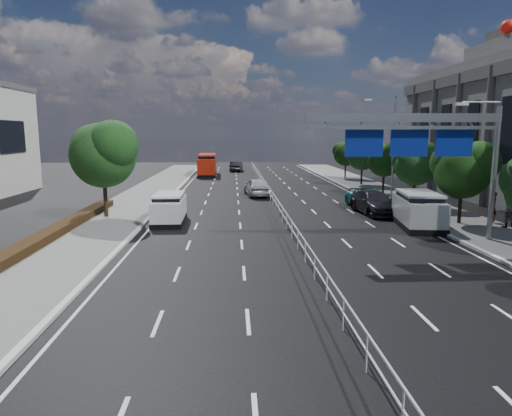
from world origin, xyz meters
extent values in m
plane|color=black|center=(0.00, 0.00, 0.00)|extent=(160.00, 160.00, 0.00)
cube|color=silver|center=(-9.00, 0.00, 0.07)|extent=(0.25, 140.00, 0.15)
cube|color=silver|center=(0.00, 22.50, 1.00)|extent=(0.05, 85.00, 0.05)
cube|color=silver|center=(0.00, 22.50, 0.55)|extent=(0.05, 85.00, 0.05)
cylinder|color=gray|center=(10.60, 10.00, 3.60)|extent=(0.28, 0.28, 7.20)
cube|color=gray|center=(5.60, 10.00, 6.60)|extent=(10.20, 0.25, 0.45)
cube|color=gray|center=(5.60, 10.00, 6.10)|extent=(10.20, 0.18, 0.18)
cylinder|color=gray|center=(9.60, 10.00, 7.40)|extent=(2.00, 0.10, 0.10)
cube|color=silver|center=(8.60, 10.00, 7.30)|extent=(0.60, 0.25, 0.15)
cube|color=navy|center=(8.40, 10.18, 5.30)|extent=(2.00, 0.08, 1.40)
cube|color=white|center=(8.40, 10.23, 5.30)|extent=(1.80, 0.02, 1.20)
cube|color=navy|center=(6.00, 10.18, 5.30)|extent=(2.00, 0.08, 1.40)
cube|color=white|center=(6.00, 10.23, 5.30)|extent=(1.80, 0.02, 1.20)
cube|color=navy|center=(3.60, 10.18, 5.30)|extent=(2.00, 0.08, 1.40)
cube|color=white|center=(3.60, 10.23, 5.30)|extent=(1.80, 0.02, 1.20)
cylinder|color=gray|center=(10.80, 26.00, 4.50)|extent=(0.16, 0.16, 9.00)
cylinder|color=gray|center=(9.60, 26.00, 8.80)|extent=(0.10, 2.40, 0.10)
cube|color=silver|center=(8.40, 26.00, 8.65)|extent=(0.60, 0.25, 0.15)
cube|color=#4C4947|center=(16.90, 22.00, 10.60)|extent=(0.40, 36.00, 1.00)
sphere|color=#B2140C|center=(17.80, 22.00, 13.80)|extent=(1.10, 1.10, 1.10)
cylinder|color=black|center=(-12.00, 18.00, 1.75)|extent=(0.28, 0.28, 3.50)
sphere|color=#123B17|center=(-12.00, 18.00, 4.34)|extent=(4.40, 4.40, 4.40)
sphere|color=#123B17|center=(-11.12, 17.34, 5.04)|extent=(3.30, 3.30, 3.30)
sphere|color=#123B17|center=(-12.77, 18.66, 4.90)|extent=(3.08, 3.08, 3.08)
cylinder|color=black|center=(11.20, 14.50, 1.40)|extent=(0.22, 0.22, 2.80)
sphere|color=black|center=(11.20, 14.50, 3.47)|extent=(3.50, 3.50, 3.50)
sphere|color=black|center=(11.90, 13.97, 4.03)|extent=(2.62, 2.62, 2.62)
sphere|color=black|center=(10.59, 15.03, 3.92)|extent=(2.45, 2.45, 2.45)
cylinder|color=black|center=(11.20, 22.00, 1.35)|extent=(0.22, 0.22, 2.70)
sphere|color=#123B17|center=(11.20, 22.00, 3.35)|extent=(3.30, 3.30, 3.30)
sphere|color=#123B17|center=(11.86, 21.50, 3.89)|extent=(2.48, 2.48, 2.47)
sphere|color=#123B17|center=(10.62, 22.50, 3.78)|extent=(2.31, 2.31, 2.31)
cylinder|color=black|center=(11.20, 29.50, 1.32)|extent=(0.21, 0.21, 2.65)
sphere|color=black|center=(11.20, 29.50, 3.29)|extent=(3.20, 3.20, 3.20)
sphere|color=black|center=(11.84, 29.02, 3.82)|extent=(2.40, 2.40, 2.40)
sphere|color=black|center=(10.64, 29.98, 3.71)|extent=(2.24, 2.24, 2.24)
cylinder|color=black|center=(11.20, 37.00, 1.43)|extent=(0.23, 0.23, 2.85)
sphere|color=#123B17|center=(11.20, 37.00, 3.53)|extent=(3.60, 3.60, 3.60)
sphere|color=#123B17|center=(11.92, 36.46, 4.10)|extent=(2.70, 2.70, 2.70)
sphere|color=#123B17|center=(10.57, 37.54, 3.99)|extent=(2.52, 2.52, 2.52)
cylinder|color=black|center=(11.20, 44.50, 1.30)|extent=(0.21, 0.21, 2.60)
sphere|color=black|center=(11.20, 44.50, 3.22)|extent=(3.10, 3.10, 3.10)
sphere|color=black|center=(11.82, 44.03, 3.74)|extent=(2.32, 2.33, 2.32)
sphere|color=black|center=(10.66, 44.97, 3.64)|extent=(2.17, 2.17, 2.17)
cube|color=black|center=(-7.42, 16.17, 0.16)|extent=(2.00, 4.49, 0.32)
cube|color=silver|center=(-7.42, 16.17, 0.93)|extent=(1.96, 4.40, 1.32)
cube|color=black|center=(-7.42, 16.17, 1.59)|extent=(1.79, 3.17, 0.58)
cube|color=silver|center=(-7.42, 16.17, 1.88)|extent=(1.87, 3.44, 0.12)
cylinder|color=black|center=(-8.19, 14.72, 0.33)|extent=(0.29, 0.66, 0.66)
cylinder|color=black|center=(-6.61, 14.74, 0.33)|extent=(0.29, 0.66, 0.66)
cylinder|color=black|center=(-8.24, 17.60, 0.33)|extent=(0.29, 0.66, 0.66)
cylinder|color=black|center=(-6.66, 17.63, 0.33)|extent=(0.29, 0.66, 0.66)
cube|color=black|center=(-6.82, 50.65, 0.15)|extent=(2.54, 9.98, 0.30)
cube|color=maroon|center=(-6.82, 50.65, 1.43)|extent=(2.49, 9.79, 2.02)
cube|color=black|center=(-6.82, 50.65, 2.44)|extent=(2.26, 7.06, 0.89)
cube|color=maroon|center=(-6.82, 50.65, 2.88)|extent=(2.36, 7.64, 0.18)
cylinder|color=black|center=(-7.74, 47.42, 0.31)|extent=(0.27, 0.62, 0.61)
cylinder|color=black|center=(-5.79, 47.45, 0.31)|extent=(0.27, 0.62, 0.61)
cylinder|color=black|center=(-7.85, 53.85, 0.31)|extent=(0.27, 0.62, 0.61)
cylinder|color=black|center=(-5.90, 53.89, 0.31)|extent=(0.27, 0.62, 0.61)
imported|color=#B4B7BC|center=(-1.00, 29.03, 0.86)|extent=(2.59, 5.24, 1.72)
imported|color=black|center=(-2.72, 57.33, 0.78)|extent=(2.15, 4.86, 1.55)
cube|color=black|center=(8.30, 14.00, 0.18)|extent=(2.95, 5.55, 0.36)
cube|color=#9EA2A5|center=(8.30, 14.00, 1.06)|extent=(2.90, 5.44, 1.50)
cube|color=black|center=(8.30, 14.00, 1.80)|extent=(2.52, 3.98, 0.66)
cube|color=#9EA2A5|center=(8.30, 14.00, 2.13)|extent=(2.65, 4.30, 0.13)
cylinder|color=black|center=(7.15, 12.43, 0.37)|extent=(0.42, 0.78, 0.74)
cylinder|color=black|center=(8.98, 12.18, 0.37)|extent=(0.42, 0.78, 0.74)
cylinder|color=black|center=(7.62, 15.82, 0.37)|extent=(0.42, 0.78, 0.74)
cylinder|color=black|center=(9.45, 15.57, 0.37)|extent=(0.42, 0.78, 0.74)
imported|color=#1C8077|center=(7.48, 21.27, 0.74)|extent=(3.13, 5.60, 1.48)
imported|color=black|center=(7.07, 19.00, 0.81)|extent=(2.81, 5.79, 1.62)
imported|color=gray|center=(13.40, 14.64, 1.13)|extent=(0.85, 0.71, 1.98)
imported|color=gray|center=(13.40, 13.01, 1.05)|extent=(0.96, 0.79, 1.82)
camera|label=1|loc=(-3.22, -13.46, 5.80)|focal=32.00mm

